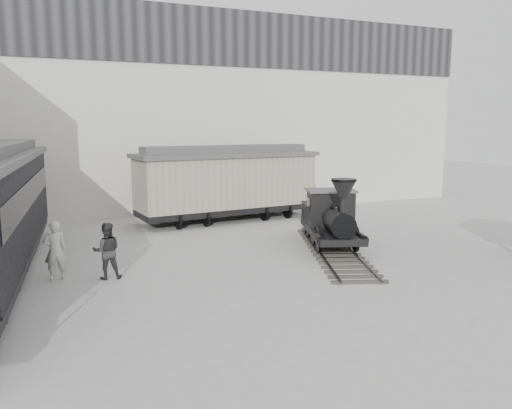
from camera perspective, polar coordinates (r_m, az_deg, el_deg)
name	(u,v)px	position (r m, az deg, el deg)	size (l,w,h in m)	color
ground	(327,284)	(15.48, 8.15, -9.03)	(90.00, 90.00, 0.00)	#9E9E9B
north_wall	(194,112)	(28.69, -7.07, 10.44)	(34.00, 2.51, 11.00)	silver
locomotive	(332,222)	(19.73, 8.63, -1.97)	(4.35, 8.26, 2.87)	#2F2B28
boxcar	(227,181)	(25.29, -3.33, 2.65)	(9.60, 3.98, 3.82)	black
visitor_a	(55,250)	(16.76, -21.97, -4.89)	(0.68, 0.45, 1.87)	silver
visitor_b	(107,251)	(16.34, -16.68, -5.10)	(0.87, 0.68, 1.79)	#302F31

